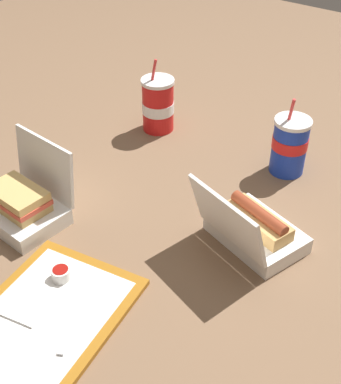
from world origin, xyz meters
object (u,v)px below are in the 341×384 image
at_px(plastic_fork, 70,330).
at_px(clamshell_sandwich_back, 23,204).
at_px(ketchup_cup, 61,273).
at_px(clamshell_hotdog_right, 253,228).
at_px(soda_cup_front, 158,105).
at_px(soda_cup_right, 290,145).
at_px(food_tray, 42,323).

xyz_separation_m(plastic_fork, clamshell_sandwich_back, (-0.18, -0.32, 0.03)).
bearing_deg(ketchup_cup, clamshell_hotdog_right, 142.40).
distance_m(plastic_fork, soda_cup_front, 0.77).
relative_size(soda_cup_right, soda_cup_front, 0.98).
relative_size(plastic_fork, soda_cup_front, 0.50).
bearing_deg(plastic_fork, food_tray, -103.63).
relative_size(clamshell_sandwich_back, soda_cup_right, 0.97).
bearing_deg(plastic_fork, soda_cup_front, 178.06).
xyz_separation_m(ketchup_cup, soda_cup_right, (-0.63, 0.19, 0.05)).
xyz_separation_m(food_tray, clamshell_hotdog_right, (-0.43, 0.21, 0.03)).
bearing_deg(soda_cup_right, soda_cup_front, -86.69).
height_order(plastic_fork, soda_cup_right, soda_cup_right).
distance_m(clamshell_hotdog_right, soda_cup_right, 0.31).
bearing_deg(ketchup_cup, food_tray, 24.98).
distance_m(plastic_fork, clamshell_sandwich_back, 0.37).
relative_size(ketchup_cup, soda_cup_front, 0.18).
relative_size(clamshell_hotdog_right, soda_cup_right, 1.18).
xyz_separation_m(ketchup_cup, plastic_fork, (0.09, 0.11, -0.01)).
height_order(ketchup_cup, clamshell_hotdog_right, clamshell_hotdog_right).
relative_size(food_tray, plastic_fork, 3.67).
bearing_deg(clamshell_hotdog_right, plastic_fork, -19.62).
distance_m(food_tray, plastic_fork, 0.06).
bearing_deg(soda_cup_front, soda_cup_right, 93.31).
xyz_separation_m(ketchup_cup, soda_cup_front, (-0.61, -0.21, 0.05)).
bearing_deg(soda_cup_right, clamshell_sandwich_back, -37.17).
distance_m(food_tray, clamshell_hotdog_right, 0.48).
bearing_deg(clamshell_hotdog_right, ketchup_cup, -37.60).
height_order(food_tray, soda_cup_front, soda_cup_front).
relative_size(plastic_fork, clamshell_sandwich_back, 0.53).
xyz_separation_m(ketchup_cup, clamshell_hotdog_right, (-0.33, 0.26, 0.01)).
bearing_deg(clamshell_hotdog_right, soda_cup_right, -168.16).
bearing_deg(food_tray, plastic_fork, 102.80).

